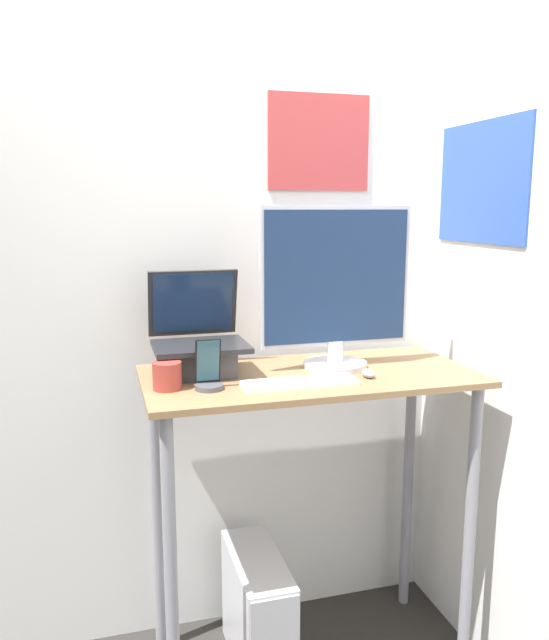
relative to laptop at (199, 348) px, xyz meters
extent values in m
cube|color=white|center=(0.34, 0.25, 0.17)|extent=(6.00, 0.05, 2.60)
cube|color=#BF3F3F|center=(0.48, 0.22, 0.67)|extent=(0.38, 0.01, 0.34)
cube|color=white|center=(0.96, -0.36, 0.17)|extent=(0.05, 6.00, 2.60)
cube|color=#3359B2|center=(0.93, -0.11, 0.52)|extent=(0.01, 0.49, 0.40)
cube|color=#936D47|center=(0.34, -0.10, -0.09)|extent=(1.07, 0.52, 0.02)
cylinder|color=gray|center=(-0.14, -0.31, -0.62)|extent=(0.04, 0.04, 1.03)
cylinder|color=gray|center=(0.83, -0.31, -0.62)|extent=(0.04, 0.04, 1.03)
cylinder|color=gray|center=(-0.14, 0.11, -0.62)|extent=(0.04, 0.04, 1.03)
cylinder|color=gray|center=(0.83, 0.11, -0.62)|extent=(0.04, 0.04, 1.03)
cube|color=#4C4C51|center=(0.00, -0.02, -0.04)|extent=(0.21, 0.16, 0.09)
cube|color=#262628|center=(0.00, -0.02, 0.01)|extent=(0.30, 0.23, 0.02)
cube|color=#262628|center=(0.00, 0.12, 0.13)|extent=(0.30, 0.06, 0.22)
cube|color=navy|center=(0.00, 0.11, 0.13)|extent=(0.27, 0.05, 0.20)
cylinder|color=silver|center=(0.45, -0.05, -0.07)|extent=(0.21, 0.21, 0.02)
cylinder|color=silver|center=(0.45, -0.05, -0.03)|extent=(0.05, 0.05, 0.07)
cube|color=silver|center=(0.45, -0.05, 0.22)|extent=(0.51, 0.01, 0.45)
cube|color=navy|center=(0.45, -0.06, 0.22)|extent=(0.49, 0.01, 0.43)
cube|color=white|center=(0.27, -0.22, -0.08)|extent=(0.35, 0.10, 0.01)
cube|color=silver|center=(0.27, -0.22, -0.07)|extent=(0.32, 0.09, 0.00)
ellipsoid|color=#99999E|center=(0.50, -0.20, -0.07)|extent=(0.04, 0.06, 0.03)
cylinder|color=#4C4C51|center=(0.00, -0.19, -0.08)|extent=(0.08, 0.08, 0.02)
cube|color=black|center=(0.00, -0.18, 0.00)|extent=(0.08, 0.04, 0.14)
cube|color=#336072|center=(0.00, -0.18, 0.00)|extent=(0.07, 0.03, 0.13)
cube|color=silver|center=(0.17, -0.08, -0.93)|extent=(0.16, 0.43, 0.41)
cylinder|color=#9E382D|center=(-0.12, -0.15, -0.04)|extent=(0.08, 0.08, 0.08)
camera|label=1|loc=(-0.30, -1.94, 0.44)|focal=35.00mm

